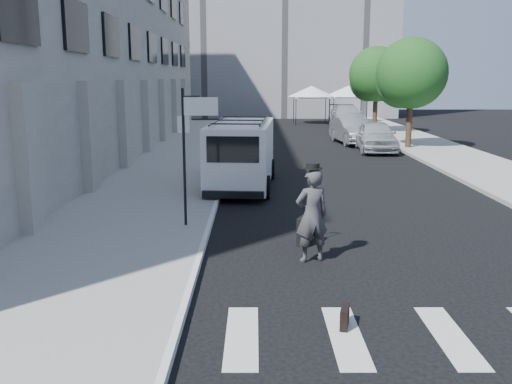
{
  "coord_description": "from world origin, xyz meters",
  "views": [
    {
      "loc": [
        -0.8,
        -11.15,
        3.92
      ],
      "look_at": [
        -0.78,
        1.81,
        1.3
      ],
      "focal_mm": 40.0,
      "sensor_mm": 36.0,
      "label": 1
    }
  ],
  "objects_px": {
    "suitcase": "(305,231)",
    "parked_car_c": "(346,116)",
    "briefcase": "(345,317)",
    "cargo_van": "(242,154)",
    "businessman": "(312,216)",
    "parked_car_b": "(352,131)",
    "parked_car_a": "(376,136)"
  },
  "relations": [
    {
      "from": "suitcase",
      "to": "parked_car_b",
      "type": "height_order",
      "value": "parked_car_b"
    },
    {
      "from": "businessman",
      "to": "suitcase",
      "type": "height_order",
      "value": "businessman"
    },
    {
      "from": "briefcase",
      "to": "suitcase",
      "type": "relative_size",
      "value": 0.35
    },
    {
      "from": "businessman",
      "to": "parked_car_b",
      "type": "distance_m",
      "value": 22.67
    },
    {
      "from": "briefcase",
      "to": "suitcase",
      "type": "height_order",
      "value": "suitcase"
    },
    {
      "from": "briefcase",
      "to": "suitcase",
      "type": "xyz_separation_m",
      "value": [
        -0.24,
        4.59,
        0.17
      ]
    },
    {
      "from": "businessman",
      "to": "parked_car_c",
      "type": "relative_size",
      "value": 0.34
    },
    {
      "from": "parked_car_b",
      "to": "parked_car_a",
      "type": "bearing_deg",
      "value": -86.15
    },
    {
      "from": "businessman",
      "to": "briefcase",
      "type": "xyz_separation_m",
      "value": [
        0.21,
        -3.35,
        -0.84
      ]
    },
    {
      "from": "businessman",
      "to": "briefcase",
      "type": "distance_m",
      "value": 3.46
    },
    {
      "from": "parked_car_a",
      "to": "parked_car_b",
      "type": "bearing_deg",
      "value": 104.46
    },
    {
      "from": "parked_car_b",
      "to": "briefcase",
      "type": "bearing_deg",
      "value": -106.6
    },
    {
      "from": "businessman",
      "to": "cargo_van",
      "type": "bearing_deg",
      "value": -96.93
    },
    {
      "from": "parked_car_b",
      "to": "parked_car_c",
      "type": "bearing_deg",
      "value": 75.71
    },
    {
      "from": "suitcase",
      "to": "cargo_van",
      "type": "xyz_separation_m",
      "value": [
        -1.66,
        7.32,
        0.88
      ]
    },
    {
      "from": "businessman",
      "to": "parked_car_b",
      "type": "xyz_separation_m",
      "value": [
        4.58,
        22.2,
        -0.23
      ]
    },
    {
      "from": "briefcase",
      "to": "cargo_van",
      "type": "distance_m",
      "value": 12.11
    },
    {
      "from": "suitcase",
      "to": "parked_car_c",
      "type": "bearing_deg",
      "value": 100.61
    },
    {
      "from": "briefcase",
      "to": "parked_car_c",
      "type": "height_order",
      "value": "parked_car_c"
    },
    {
      "from": "briefcase",
      "to": "cargo_van",
      "type": "xyz_separation_m",
      "value": [
        -1.9,
        11.91,
        1.04
      ]
    },
    {
      "from": "businessman",
      "to": "suitcase",
      "type": "xyz_separation_m",
      "value": [
        -0.03,
        1.24,
        -0.68
      ]
    },
    {
      "from": "parked_car_a",
      "to": "parked_car_c",
      "type": "xyz_separation_m",
      "value": [
        0.97,
        16.18,
        0.03
      ]
    },
    {
      "from": "cargo_van",
      "to": "suitcase",
      "type": "bearing_deg",
      "value": -73.11
    },
    {
      "from": "parked_car_a",
      "to": "cargo_van",
      "type": "bearing_deg",
      "value": -120.81
    },
    {
      "from": "parked_car_c",
      "to": "suitcase",
      "type": "bearing_deg",
      "value": -101.02
    },
    {
      "from": "suitcase",
      "to": "parked_car_b",
      "type": "xyz_separation_m",
      "value": [
        4.61,
        20.97,
        0.45
      ]
    },
    {
      "from": "cargo_van",
      "to": "parked_car_c",
      "type": "height_order",
      "value": "cargo_van"
    },
    {
      "from": "briefcase",
      "to": "parked_car_c",
      "type": "xyz_separation_m",
      "value": [
        6.01,
        38.19,
        0.68
      ]
    },
    {
      "from": "businessman",
      "to": "suitcase",
      "type": "bearing_deg",
      "value": -106.67
    },
    {
      "from": "parked_car_c",
      "to": "businessman",
      "type": "bearing_deg",
      "value": -100.61
    },
    {
      "from": "briefcase",
      "to": "parked_car_a",
      "type": "height_order",
      "value": "parked_car_a"
    },
    {
      "from": "suitcase",
      "to": "parked_car_c",
      "type": "xyz_separation_m",
      "value": [
        6.26,
        33.6,
        0.52
      ]
    }
  ]
}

